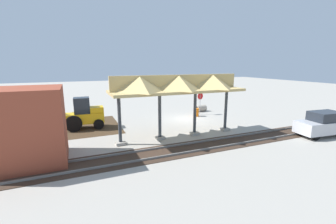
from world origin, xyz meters
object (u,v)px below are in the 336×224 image
(concrete_pipe, at_px, (201,108))
(stop_sign, at_px, (200,99))
(backhoe, at_px, (83,115))
(brick_utility_building, at_px, (23,127))
(distant_parked_car, at_px, (323,124))
(traffic_barrel, at_px, (196,112))

(concrete_pipe, bearing_deg, stop_sign, 54.74)
(backhoe, distance_m, concrete_pipe, 13.80)
(brick_utility_building, relative_size, distant_parked_car, 1.01)
(backhoe, height_order, traffic_barrel, backhoe)
(stop_sign, relative_size, brick_utility_building, 0.57)
(backhoe, height_order, concrete_pipe, backhoe)
(concrete_pipe, distance_m, distant_parked_car, 12.71)
(brick_utility_building, bearing_deg, distant_parked_car, 171.21)
(distant_parked_car, relative_size, traffic_barrel, 4.84)
(backhoe, bearing_deg, distant_parked_car, 151.21)
(concrete_pipe, distance_m, traffic_barrel, 2.78)
(distant_parked_car, bearing_deg, stop_sign, -64.36)
(backhoe, distance_m, distant_parked_car, 20.09)
(stop_sign, bearing_deg, traffic_barrel, 36.59)
(concrete_pipe, distance_m, brick_utility_building, 19.22)
(backhoe, bearing_deg, brick_utility_building, 61.92)
(stop_sign, xyz_separation_m, concrete_pipe, (-1.04, -1.47, -1.42))
(traffic_barrel, bearing_deg, concrete_pipe, -131.80)
(concrete_pipe, bearing_deg, backhoe, 9.87)
(stop_sign, relative_size, distant_parked_car, 0.58)
(stop_sign, height_order, distant_parked_car, stop_sign)
(stop_sign, relative_size, backhoe, 0.48)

